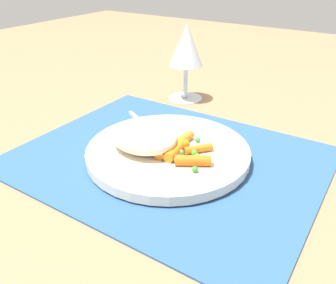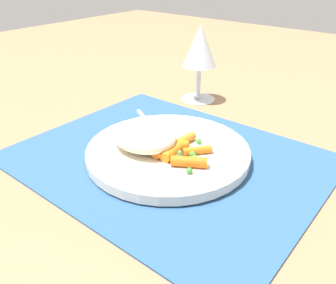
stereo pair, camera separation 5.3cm
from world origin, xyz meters
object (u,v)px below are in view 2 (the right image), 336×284
Objects in this scene: rice_mound at (144,136)px; wine_glass at (200,49)px; plate at (168,152)px; fork at (159,136)px; carrot_portion at (179,150)px.

wine_glass is at bearing 107.09° from rice_mound.
rice_mound reaches higher than plate.
rice_mound is 0.65× the size of fork.
carrot_portion is (0.06, 0.02, -0.01)m from rice_mound.
fork is at bearing 158.19° from carrot_portion.
rice_mound is 0.04m from fork.
carrot_portion reaches higher than plate.
carrot_portion reaches higher than fork.
rice_mound is at bearing -72.91° from wine_glass.
plate is 0.03m from carrot_portion.
plate is 2.77× the size of carrot_portion.
wine_glass reaches higher than rice_mound.
carrot_portion is (0.03, -0.01, 0.02)m from plate.
fork is (-0.03, 0.02, 0.01)m from plate.
rice_mound is at bearing -143.61° from plate.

